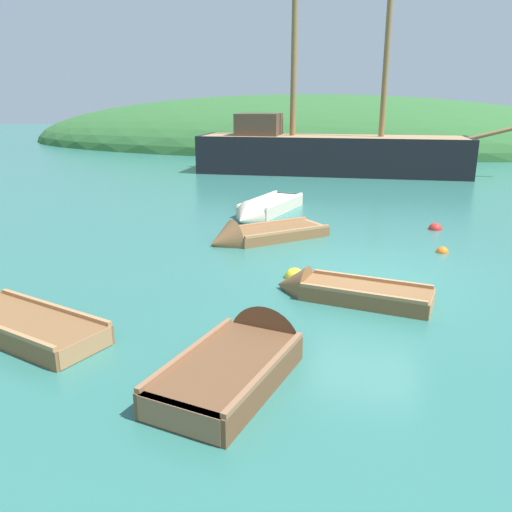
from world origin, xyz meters
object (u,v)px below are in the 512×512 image
at_px(sailing_ship, 328,159).
at_px(rowboat_outer_right, 6,322).
at_px(buoy_yellow, 294,278).
at_px(rowboat_portside, 264,210).
at_px(rowboat_center, 341,293).
at_px(buoy_orange, 442,252).
at_px(buoy_red, 435,229).
at_px(rowboat_outer_left, 257,238).
at_px(rowboat_near_dock, 245,361).

relative_size(sailing_ship, rowboat_outer_right, 4.48).
bearing_deg(buoy_yellow, rowboat_portside, 110.68).
distance_m(sailing_ship, rowboat_center, 18.04).
xyz_separation_m(buoy_yellow, buoy_orange, (3.21, 2.91, 0.00)).
relative_size(rowboat_center, buoy_red, 7.96).
distance_m(sailing_ship, rowboat_outer_right, 20.90).
bearing_deg(rowboat_outer_left, buoy_orange, 136.75).
bearing_deg(rowboat_center, rowboat_outer_right, 37.50).
height_order(sailing_ship, buoy_yellow, sailing_ship).
xyz_separation_m(rowboat_portside, rowboat_outer_left, (0.67, -3.31, -0.06)).
bearing_deg(buoy_red, rowboat_near_dock, -107.63).
bearing_deg(buoy_red, rowboat_outer_right, -128.26).
xyz_separation_m(rowboat_center, rowboat_outer_left, (-2.74, 3.69, -0.01)).
relative_size(rowboat_portside, buoy_yellow, 9.20).
relative_size(rowboat_outer_left, buoy_orange, 10.51).
xyz_separation_m(rowboat_portside, rowboat_near_dock, (2.41, -10.20, -0.01)).
bearing_deg(rowboat_near_dock, sailing_ship, 15.20).
bearing_deg(buoy_red, rowboat_portside, 173.13).
bearing_deg(buoy_orange, rowboat_portside, 150.09).
bearing_deg(rowboat_outer_left, buoy_red, 164.12).
distance_m(rowboat_center, buoy_orange, 4.37).
distance_m(rowboat_center, rowboat_near_dock, 3.35).
distance_m(rowboat_outer_left, buoy_orange, 4.84).
relative_size(rowboat_center, buoy_yellow, 7.13).
xyz_separation_m(rowboat_center, rowboat_outer_right, (-5.28, -2.94, 0.01)).
bearing_deg(buoy_red, rowboat_outer_left, -150.98).
bearing_deg(rowboat_near_dock, rowboat_portside, 23.57).
bearing_deg(rowboat_outer_right, rowboat_center, -134.65).
distance_m(rowboat_portside, buoy_yellow, 6.50).
distance_m(rowboat_portside, rowboat_near_dock, 10.48).
bearing_deg(rowboat_portside, rowboat_outer_right, -0.16).
xyz_separation_m(sailing_ship, buoy_red, (4.86, -11.47, -0.74)).
bearing_deg(sailing_ship, buoy_orange, -75.11).
relative_size(rowboat_portside, rowboat_outer_left, 1.24).
xyz_separation_m(rowboat_outer_right, rowboat_outer_left, (2.54, 6.63, -0.02)).
xyz_separation_m(rowboat_outer_left, buoy_red, (4.78, 2.65, -0.08)).
bearing_deg(sailing_ship, rowboat_outer_left, -94.15).
bearing_deg(sailing_ship, rowboat_center, -85.49).
relative_size(rowboat_outer_left, buoy_yellow, 7.40).
height_order(rowboat_portside, rowboat_center, rowboat_portside).
bearing_deg(rowboat_near_dock, rowboat_outer_right, 96.78).
height_order(rowboat_center, rowboat_near_dock, rowboat_near_dock).
height_order(rowboat_outer_left, buoy_red, rowboat_outer_left).
bearing_deg(rowboat_outer_left, buoy_yellow, 75.44).
height_order(rowboat_center, rowboat_outer_right, rowboat_outer_right).
distance_m(rowboat_outer_right, buoy_red, 11.82).
relative_size(buoy_red, buoy_orange, 1.27).
relative_size(rowboat_near_dock, rowboat_outer_left, 0.96).
xyz_separation_m(sailing_ship, rowboat_outer_right, (-2.46, -20.75, -0.64)).
distance_m(rowboat_near_dock, rowboat_outer_left, 7.11).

